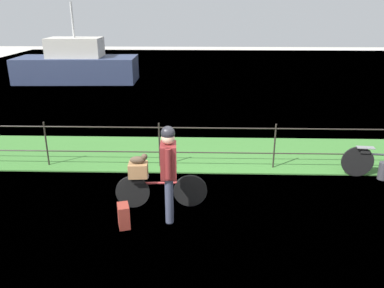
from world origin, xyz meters
name	(u,v)px	position (x,y,z in m)	size (l,w,h in m)	color
ground_plane	(220,216)	(0.00, 0.00, 0.00)	(60.00, 60.00, 0.00)	#B2ADA3
grass_strip	(215,154)	(0.00, 3.00, 0.01)	(27.00, 2.40, 0.03)	#38702D
harbor_water	(210,84)	(0.00, 12.31, 0.00)	(30.00, 30.00, 0.00)	#426684
iron_fence	(217,142)	(0.00, 2.14, 0.62)	(18.04, 0.04, 1.05)	#28231E
bicycle_main	(160,190)	(-1.07, 0.31, 0.33)	(1.66, 0.20, 0.61)	black
wooden_crate	(138,170)	(-1.45, 0.28, 0.74)	(0.33, 0.28, 0.25)	olive
terrier_dog	(139,159)	(-1.43, 0.28, 0.94)	(0.32, 0.16, 0.18)	#4C3D2D
cyclist_person	(169,166)	(-0.87, -0.13, 1.00)	(0.29, 0.54, 1.68)	#383D51
backpack_on_paving	(124,216)	(-1.61, -0.39, 0.20)	(0.28, 0.18, 0.40)	maroon
mooring_bollard	(383,171)	(3.52, 1.64, 0.19)	(0.20, 0.20, 0.38)	#38383D
bicycle_parked	(380,162)	(3.47, 1.74, 0.35)	(1.62, 0.24, 0.67)	black
moored_boat_near	(77,65)	(-6.46, 12.67, 0.79)	(5.77, 2.44, 3.68)	#2D3856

